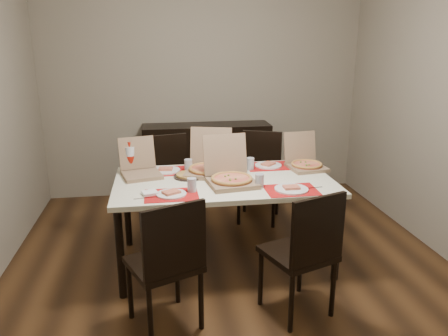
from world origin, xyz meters
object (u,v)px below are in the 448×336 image
Objects in this scene: sideboard at (207,161)px; chair_far_right at (260,172)px; dip_bowl at (232,172)px; pizza_box_center at (230,177)px; chair_near_right at (305,250)px; chair_near_left at (168,260)px; chair_far_left at (171,177)px; dining_table at (224,187)px; soda_bottle at (130,159)px.

chair_far_right is (0.49, -0.71, 0.06)m from sideboard.
sideboard reaches higher than dip_bowl.
chair_near_right is at bearing -63.23° from pizza_box_center.
chair_near_left and chair_far_left have the same top height.
dip_bowl is (0.09, 0.14, 0.08)m from dining_table.
chair_near_left is at bearing -120.20° from dip_bowl.
dining_table is at bearing 108.64° from pizza_box_center.
chair_far_left is at bearing 115.15° from dining_table.
pizza_box_center is at bearing -28.82° from soda_bottle.
dining_table is 0.18m from dip_bowl.
sideboard is 1.61× the size of chair_far_right.
dining_table is 15.04× the size of dip_bowl.
soda_bottle is at bearing -122.59° from sideboard.
chair_far_right is 7.77× the size of dip_bowl.
soda_bottle reaches higher than chair_far_left.
chair_near_right is at bearing -64.18° from dining_table.
dining_table is 0.98m from chair_near_right.
chair_near_right is 1.94m from chair_far_left.
dip_bowl is (0.59, 1.01, 0.25)m from chair_near_left.
pizza_box_center is (-0.01, -1.74, 0.36)m from sideboard.
chair_near_right is 1.00× the size of chair_far_left.
chair_far_left is at bearing 87.26° from chair_near_left.
dining_table is at bearing -120.03° from chair_far_right.
chair_far_right is at bearing 1.70° from chair_far_left.
dip_bowl is 0.44× the size of soda_bottle.
chair_near_right reaches higher than dip_bowl.
chair_far_left and chair_far_right have the same top height.
chair_near_right is 2.04× the size of pizza_box_center.
chair_far_left is at bearing 114.48° from pizza_box_center.
dip_bowl is (0.04, -1.49, 0.31)m from sideboard.
chair_near_left reaches higher than sideboard.
chair_far_right is 1.17m from pizza_box_center.
sideboard is at bearing 89.76° from pizza_box_center.
soda_bottle is at bearing -156.29° from chair_far_right.
dining_table is 1.00m from chair_far_left.
chair_far_right is at bearing -55.72° from sideboard.
chair_near_left is at bearing -125.07° from pizza_box_center.
pizza_box_center is (0.04, -0.11, 0.12)m from dining_table.
chair_near_left is at bearing -102.28° from sideboard.
sideboard is 0.83× the size of dining_table.
chair_far_right is (0.53, 0.92, -0.17)m from dining_table.
pizza_box_center reaches higher than chair_near_left.
sideboard is at bearing 88.46° from dining_table.
chair_far_left is 7.77× the size of dip_bowl.
sideboard is at bearing 91.70° from dip_bowl.
sideboard is 5.56× the size of soda_bottle.
soda_bottle reaches higher than dip_bowl.
chair_near_left and chair_far_right have the same top height.
dining_table is 1.02m from chair_near_left.
sideboard is 2.52m from chair_near_right.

